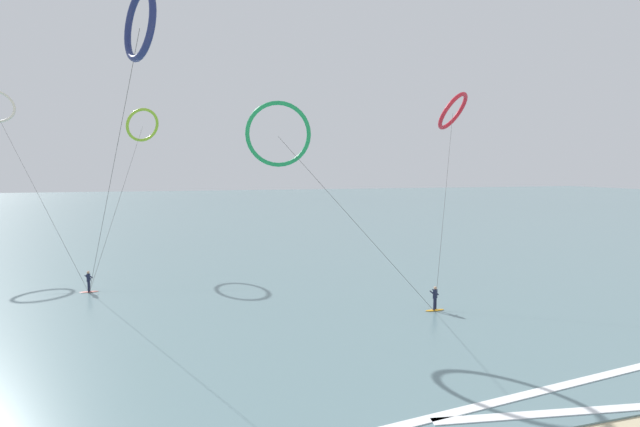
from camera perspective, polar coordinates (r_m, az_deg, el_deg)
name	(u,v)px	position (r m, az deg, el deg)	size (l,w,h in m)	color
sea_water	(224,209)	(114.13, -11.70, 0.51)	(400.00, 200.00, 0.08)	slate
surfer_amber	(435,300)	(33.33, 13.97, -10.30)	(1.40, 0.72, 1.70)	orange
surfer_coral	(89,283)	(41.28, -26.58, -7.65)	(1.40, 0.60, 1.70)	#EA7260
kite_navy	(139,25)	(26.42, -21.34, 20.77)	(6.82, 15.99, 18.79)	navy
kite_lime	(143,125)	(55.43, -21.01, 10.12)	(5.13, 17.29, 16.45)	#8CC62D
kite_emerald	(278,134)	(32.04, -5.15, 9.66)	(12.45, 4.59, 14.38)	#199351
kite_crimson	(453,111)	(43.85, 16.03, 12.00)	(8.98, 11.52, 16.58)	red
wave_crest_mid	(539,393)	(23.73, 25.33, -19.30)	(17.78, 0.50, 0.12)	white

